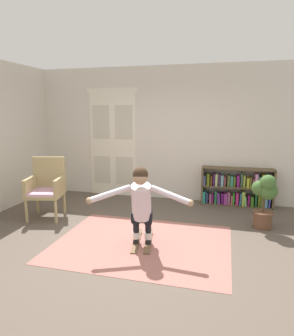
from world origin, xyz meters
name	(u,v)px	position (x,y,z in m)	size (l,w,h in m)	color
ground_plane	(133,246)	(0.00, 0.00, 0.00)	(7.20, 7.20, 0.00)	brown
back_wall	(168,134)	(0.00, 2.60, 1.45)	(6.00, 0.10, 2.90)	beige
double_door	(113,143)	(-1.26, 2.54, 1.23)	(1.22, 0.05, 2.45)	silver
rug	(142,243)	(0.12, 0.11, 0.00)	(2.56, 1.99, 0.01)	#9F6359
bookshelf	(238,189)	(1.53, 2.39, 0.36)	(1.45, 0.30, 0.79)	brown
wicker_chair	(46,186)	(-1.90, 0.79, 0.58)	(0.73, 0.73, 1.10)	tan
potted_plant	(265,198)	(1.91, 1.17, 0.53)	(0.41, 0.42, 0.94)	brown
skis_pair	(142,241)	(0.11, 0.14, 0.02)	(0.40, 0.78, 0.07)	brown
person_skier	(141,201)	(0.14, -0.02, 0.70)	(1.42, 0.69, 1.13)	white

